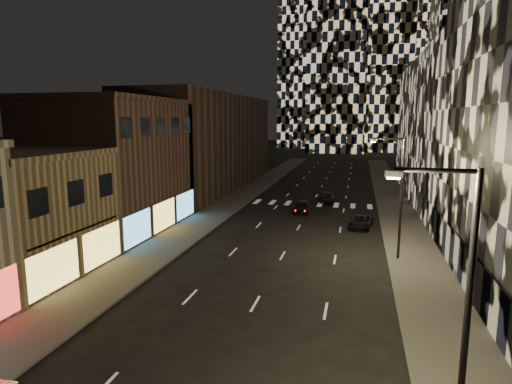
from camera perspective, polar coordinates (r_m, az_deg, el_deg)
The scene contains 14 objects.
sidewalk_left at distance 55.60m, azimuth -2.85°, elevation -1.07°, with size 4.00×120.00×0.15m, color #47443F.
sidewalk_right at distance 53.61m, azimuth 18.15°, elevation -1.94°, with size 4.00×120.00×0.15m, color #47443F.
curb_left at distance 55.05m, azimuth -0.75°, elevation -1.16°, with size 0.20×120.00×0.15m, color #4C4C47.
curb_right at distance 53.47m, azimuth 15.90°, elevation -1.86°, with size 0.20×120.00×0.15m, color #4C4C47.
retail_tan at distance 33.04m, azimuth -29.68°, elevation -2.83°, with size 10.00×10.00×8.00m, color olive.
retail_brown at distance 42.56m, azimuth -18.41°, elevation 3.21°, with size 10.00×15.00×12.00m, color #4A322A.
retail_filler_left at distance 66.40m, azimuth -6.29°, elevation 6.66°, with size 10.00×40.00×14.00m, color #4A322A.
midrise_base at distance 29.16m, azimuth 26.77°, elevation -9.22°, with size 0.60×25.00×3.00m, color #383838.
midrise_filler_right at distance 61.18m, azimuth 27.52°, elevation 7.26°, with size 16.00×40.00×18.00m, color #232326.
streetlight_near at distance 13.71m, azimuth 25.46°, elevation -13.02°, with size 2.55×0.25×9.00m.
streetlight_far at distance 32.93m, azimuth 18.44°, elevation 0.31°, with size 2.55×0.25×9.00m.
car_dark_midlane at distance 48.57m, azimuth 6.23°, elevation -1.95°, with size 1.63×4.05×1.38m, color black.
car_dark_oncoming at distance 55.23m, azimuth 9.46°, elevation -0.62°, with size 1.90×4.68×1.36m, color black.
car_dark_rightlane at distance 42.78m, azimuth 13.79°, elevation -3.90°, with size 1.95×4.22×1.17m, color black.
Camera 1 is at (5.43, -2.40, 10.43)m, focal length 30.00 mm.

